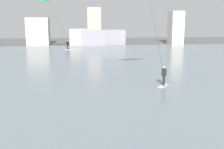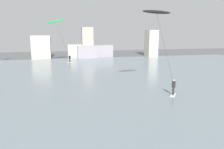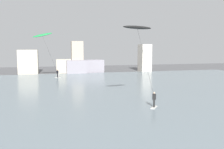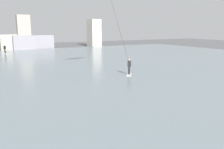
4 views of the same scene
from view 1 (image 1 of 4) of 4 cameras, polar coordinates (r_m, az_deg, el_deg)
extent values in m
cube|color=gray|center=(31.85, -8.45, 1.21)|extent=(84.00, 52.00, 0.10)
cube|color=beige|center=(60.67, -14.66, 8.40)|extent=(4.46, 3.87, 5.64)
cube|color=beige|center=(59.50, -6.83, 7.54)|extent=(3.52, 2.02, 3.36)
cube|color=gray|center=(58.10, -3.90, 7.41)|extent=(4.77, 2.99, 3.17)
cube|color=#B7A893|center=(59.42, -3.65, 9.68)|extent=(2.79, 2.21, 7.68)
cube|color=gray|center=(59.95, 0.37, 7.53)|extent=(4.55, 3.14, 3.13)
cube|color=beige|center=(61.45, 12.71, 9.15)|extent=(2.55, 3.54, 6.97)
cube|color=silver|center=(50.00, -8.91, 4.97)|extent=(1.22, 1.37, 0.06)
cylinder|color=black|center=(49.95, -8.93, 5.45)|extent=(0.20, 0.20, 0.78)
cube|color=black|center=(49.89, -8.95, 6.24)|extent=(0.40, 0.38, 0.60)
sphere|color=tan|center=(49.85, -8.97, 6.71)|extent=(0.20, 0.20, 0.20)
cylinder|color=#333333|center=(49.15, -10.69, 10.28)|extent=(2.70, 1.29, 7.27)
cube|color=silver|center=(23.64, 10.35, -2.22)|extent=(1.19, 1.38, 0.06)
cylinder|color=black|center=(23.54, 10.38, -1.22)|extent=(0.20, 0.20, 0.78)
cube|color=black|center=(23.40, 10.44, 0.42)|extent=(0.40, 0.38, 0.60)
sphere|color=beige|center=(23.33, 10.48, 1.41)|extent=(0.20, 0.20, 0.20)
cylinder|color=#333333|center=(23.86, 8.67, 9.18)|extent=(1.19, 2.14, 7.13)
camera|label=2|loc=(5.09, -70.22, 12.74)|focal=35.38mm
camera|label=3|loc=(4.07, -119.64, 5.98)|focal=39.83mm
camera|label=4|loc=(6.86, -71.49, -3.61)|focal=37.25mm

